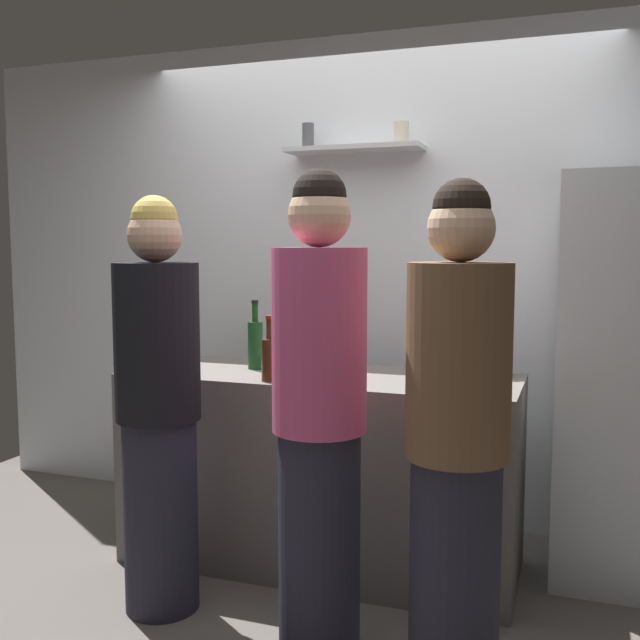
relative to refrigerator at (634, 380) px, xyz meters
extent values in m
plane|color=#59544F|center=(-1.32, -0.85, -0.90)|extent=(5.28, 5.28, 0.00)
cube|color=white|center=(-1.32, 0.40, 0.40)|extent=(4.80, 0.10, 2.60)
cube|color=silver|center=(-1.37, 0.24, 1.09)|extent=(0.72, 0.22, 0.02)
cylinder|color=#4C4C51|center=(-1.62, 0.24, 1.17)|extent=(0.06, 0.06, 0.13)
cylinder|color=beige|center=(-1.12, 0.24, 1.16)|extent=(0.08, 0.08, 0.11)
cube|color=silver|center=(0.00, 0.00, 0.00)|extent=(0.65, 0.63, 1.80)
cube|color=#66605B|center=(-1.36, -0.33, -0.45)|extent=(1.81, 0.65, 0.90)
cube|color=gray|center=(-1.41, -0.34, 0.03)|extent=(0.34, 0.24, 0.05)
cylinder|color=#B2B2B7|center=(-0.82, -0.11, 0.05)|extent=(0.10, 0.10, 0.11)
cylinder|color=silver|center=(-0.82, -0.11, 0.12)|extent=(0.01, 0.01, 0.17)
cylinder|color=silver|center=(-0.80, -0.13, 0.12)|extent=(0.03, 0.02, 0.18)
cylinder|color=silver|center=(-0.82, -0.12, 0.12)|extent=(0.03, 0.02, 0.18)
cylinder|color=silver|center=(-0.82, -0.12, 0.13)|extent=(0.03, 0.02, 0.19)
cylinder|color=silver|center=(-0.82, -0.11, 0.11)|extent=(0.01, 0.04, 0.16)
cylinder|color=black|center=(-0.55, -0.10, 0.12)|extent=(0.07, 0.07, 0.23)
cylinder|color=black|center=(-0.55, -0.10, 0.28)|extent=(0.03, 0.03, 0.09)
cylinder|color=gold|center=(-0.55, -0.10, 0.33)|extent=(0.03, 0.03, 0.02)
cylinder|color=#19471E|center=(-1.70, -0.30, 0.11)|extent=(0.07, 0.07, 0.23)
cylinder|color=#19471E|center=(-1.70, -0.30, 0.27)|extent=(0.03, 0.03, 0.09)
cylinder|color=black|center=(-1.70, -0.30, 0.32)|extent=(0.03, 0.03, 0.02)
cylinder|color=#472814|center=(-1.50, -0.57, 0.09)|extent=(0.07, 0.07, 0.18)
cylinder|color=#472814|center=(-1.50, -0.57, 0.23)|extent=(0.03, 0.03, 0.09)
cylinder|color=maroon|center=(-1.50, -0.57, 0.28)|extent=(0.03, 0.03, 0.02)
cylinder|color=silver|center=(-1.40, -0.06, 0.11)|extent=(0.09, 0.09, 0.22)
cylinder|color=silver|center=(-1.40, -0.06, 0.23)|extent=(0.05, 0.05, 0.03)
cylinder|color=#268C3F|center=(-1.40, -0.06, 0.26)|extent=(0.05, 0.05, 0.02)
cylinder|color=#262633|center=(-1.11, -1.04, -0.49)|extent=(0.30, 0.30, 0.83)
cylinder|color=#D14C7F|center=(-1.11, -1.04, 0.26)|extent=(0.34, 0.34, 0.66)
sphere|color=#D8AD8C|center=(-1.11, -1.04, 0.70)|extent=(0.22, 0.22, 0.22)
sphere|color=black|center=(-1.11, -1.04, 0.76)|extent=(0.19, 0.19, 0.19)
cylinder|color=#262633|center=(-1.82, -0.96, -0.50)|extent=(0.30, 0.30, 0.79)
cylinder|color=black|center=(-1.82, -0.96, 0.21)|extent=(0.34, 0.34, 0.63)
sphere|color=#D8AD8C|center=(-1.82, -0.96, 0.63)|extent=(0.22, 0.22, 0.22)
sphere|color=#D8B759|center=(-1.82, -0.96, 0.70)|extent=(0.18, 0.18, 0.18)
cylinder|color=#262633|center=(-0.60, -1.12, -0.50)|extent=(0.30, 0.30, 0.80)
cylinder|color=brown|center=(-0.60, -1.12, 0.22)|extent=(0.34, 0.34, 0.63)
sphere|color=#D8AD8C|center=(-0.60, -1.12, 0.65)|extent=(0.22, 0.22, 0.22)
sphere|color=black|center=(-0.60, -1.12, 0.71)|extent=(0.18, 0.18, 0.18)
camera|label=1|loc=(-0.24, -3.48, 0.59)|focal=41.23mm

